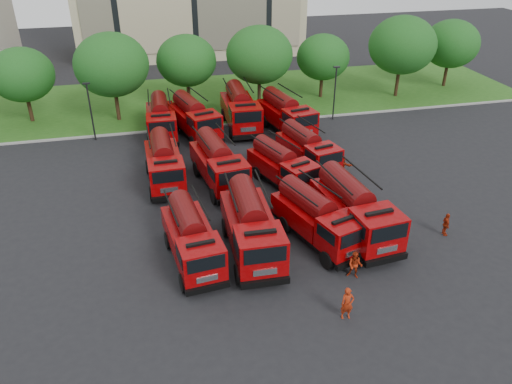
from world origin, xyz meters
TOP-DOWN VIEW (x-y plane):
  - ground at (0.00, 0.00)m, footprint 140.00×140.00m
  - lawn at (0.00, 26.00)m, footprint 70.00×16.00m
  - curb at (0.00, 17.90)m, footprint 70.00×0.30m
  - tree_1 at (-16.00, 23.00)m, footprint 5.71×5.71m
  - tree_2 at (-8.00, 21.50)m, footprint 6.72×6.72m
  - tree_3 at (-1.00, 24.00)m, footprint 5.88×5.88m
  - tree_4 at (6.00, 22.50)m, footprint 6.55×6.55m
  - tree_5 at (13.00, 23.50)m, footprint 5.46×5.46m
  - tree_6 at (21.00, 22.00)m, footprint 6.89×6.89m
  - tree_7 at (28.00, 24.00)m, footprint 6.05×6.05m
  - lamp_post_0 at (-10.00, 17.20)m, footprint 0.60×0.25m
  - lamp_post_1 at (12.00, 17.20)m, footprint 0.60×0.25m
  - fire_truck_0 at (-3.77, -2.03)m, footprint 3.06×6.91m
  - fire_truck_1 at (-0.35, -1.93)m, footprint 2.94×7.59m
  - fire_truck_2 at (3.69, -1.73)m, footprint 4.33×7.22m
  - fire_truck_3 at (6.11, -1.55)m, footprint 3.44×7.83m
  - fire_truck_4 at (-4.59, 7.86)m, footprint 2.68×7.04m
  - fire_truck_5 at (-0.80, 6.74)m, footprint 3.48×7.51m
  - fire_truck_6 at (3.63, 5.64)m, footprint 4.17×6.78m
  - fire_truck_7 at (6.32, 7.97)m, footprint 3.64×6.87m
  - fire_truck_8 at (-4.24, 16.79)m, footprint 2.73×7.11m
  - fire_truck_9 at (-1.39, 16.24)m, footprint 4.21×7.64m
  - fire_truck_10 at (2.94, 17.13)m, footprint 3.06×7.89m
  - fire_truck_11 at (6.70, 15.21)m, footprint 3.97×7.69m
  - firefighter_0 at (2.95, -8.36)m, footprint 0.68×0.52m
  - firefighter_1 at (4.55, -5.56)m, footprint 0.90×0.80m
  - firefighter_2 at (11.60, -3.00)m, footprint 0.71×0.98m
  - firefighter_3 at (7.74, -3.42)m, footprint 1.34×0.81m
  - firefighter_4 at (0.52, 1.18)m, footprint 1.04×0.84m
  - firefighter_5 at (8.32, 5.81)m, footprint 1.74×1.39m

SIDE VIEW (x-z plane):
  - ground at x=0.00m, z-range 0.00..0.00m
  - firefighter_0 at x=2.95m, z-range -0.89..0.89m
  - firefighter_1 at x=4.55m, z-range -0.81..0.81m
  - firefighter_2 at x=11.60m, z-range -0.75..0.75m
  - firefighter_3 at x=7.74m, z-range -0.98..0.98m
  - firefighter_4 at x=0.52m, z-range -0.92..0.92m
  - firefighter_5 at x=8.32m, z-range -0.87..0.87m
  - lawn at x=0.00m, z-range 0.00..0.12m
  - curb at x=0.00m, z-range 0.00..0.14m
  - fire_truck_6 at x=3.63m, z-range 0.01..2.93m
  - fire_truck_7 at x=6.32m, z-range 0.01..2.99m
  - fire_truck_0 at x=-3.77m, z-range 0.01..3.06m
  - fire_truck_2 at x=3.69m, z-range 0.01..3.12m
  - fire_truck_4 at x=-4.59m, z-range 0.01..3.19m
  - fire_truck_8 at x=-4.24m, z-range 0.01..3.22m
  - fire_truck_5 at x=-0.80m, z-range 0.01..3.30m
  - fire_truck_9 at x=-1.39m, z-range 0.01..3.31m
  - fire_truck_11 at x=6.70m, z-range 0.01..3.35m
  - fire_truck_1 at x=-0.35m, z-range 0.01..3.43m
  - fire_truck_3 at x=6.11m, z-range 0.01..3.46m
  - fire_truck_10 at x=2.94m, z-range 0.01..3.57m
  - lamp_post_0 at x=-10.00m, z-range 0.34..5.45m
  - lamp_post_1 at x=12.00m, z-range 0.34..5.45m
  - tree_5 at x=13.00m, z-range 1.01..7.69m
  - tree_1 at x=-16.00m, z-range 1.06..8.04m
  - tree_3 at x=-1.00m, z-range 1.09..8.28m
  - tree_7 at x=28.00m, z-range 1.12..8.52m
  - tree_4 at x=6.00m, z-range 1.21..9.23m
  - tree_2 at x=-8.00m, z-range 1.25..9.46m
  - tree_6 at x=21.00m, z-range 1.28..9.70m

